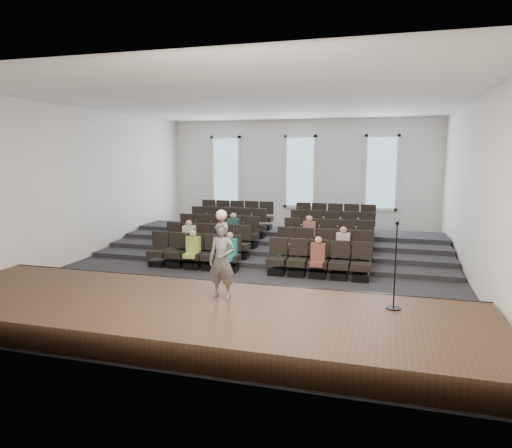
% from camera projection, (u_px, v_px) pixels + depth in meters
% --- Properties ---
extents(ground, '(14.00, 14.00, 0.00)m').
position_uv_depth(ground, '(258.00, 268.00, 14.13)').
color(ground, black).
rests_on(ground, ground).
extents(ceiling, '(12.00, 14.00, 0.02)m').
position_uv_depth(ceiling, '(258.00, 102.00, 13.36)').
color(ceiling, white).
rests_on(ceiling, ground).
extents(wall_back, '(12.00, 0.04, 5.00)m').
position_uv_depth(wall_back, '(300.00, 176.00, 20.42)').
color(wall_back, silver).
rests_on(wall_back, ground).
extents(wall_front, '(12.00, 0.04, 5.00)m').
position_uv_depth(wall_front, '(138.00, 220.00, 7.07)').
color(wall_front, silver).
rests_on(wall_front, ground).
extents(wall_left, '(0.04, 14.00, 5.00)m').
position_uv_depth(wall_left, '(87.00, 184.00, 15.36)').
color(wall_left, silver).
rests_on(wall_left, ground).
extents(wall_right, '(0.04, 14.00, 5.00)m').
position_uv_depth(wall_right, '(476.00, 192.00, 12.12)').
color(wall_right, silver).
rests_on(wall_right, ground).
extents(stage, '(11.80, 3.60, 0.50)m').
position_uv_depth(stage, '(191.00, 316.00, 9.24)').
color(stage, '#44291D').
rests_on(stage, ground).
extents(stage_lip, '(11.80, 0.06, 0.52)m').
position_uv_depth(stage_lip, '(221.00, 291.00, 10.92)').
color(stage_lip, black).
rests_on(stage_lip, ground).
extents(risers, '(11.80, 4.80, 0.60)m').
position_uv_depth(risers, '(281.00, 243.00, 17.11)').
color(risers, black).
rests_on(risers, ground).
extents(seating_rows, '(6.80, 4.70, 1.67)m').
position_uv_depth(seating_rows, '(270.00, 238.00, 15.49)').
color(seating_rows, black).
rests_on(seating_rows, ground).
extents(windows, '(8.44, 0.10, 3.24)m').
position_uv_depth(windows, '(300.00, 172.00, 20.32)').
color(windows, white).
rests_on(windows, wall_back).
extents(audience, '(5.45, 2.64, 1.10)m').
position_uv_depth(audience, '(258.00, 240.00, 14.32)').
color(audience, '#A4BF4C').
rests_on(audience, seating_rows).
extents(speaker, '(0.62, 0.44, 1.62)m').
position_uv_depth(speaker, '(222.00, 260.00, 9.52)').
color(speaker, '#5F5C5A').
rests_on(speaker, stage).
extents(mic_stand, '(0.29, 0.29, 1.74)m').
position_uv_depth(mic_stand, '(394.00, 283.00, 8.87)').
color(mic_stand, black).
rests_on(mic_stand, stage).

